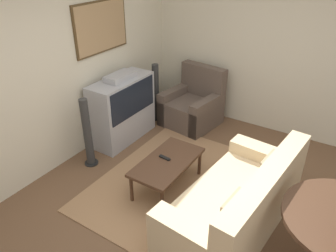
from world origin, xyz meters
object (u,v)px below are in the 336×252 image
object	(u,v)px
speaker_tower_left	(88,135)
armchair	(193,107)
coffee_table	(167,164)
tv	(123,109)
speaker_tower_right	(156,94)
couch	(238,204)

from	to	relation	value
speaker_tower_left	armchair	bearing A→B (deg)	-18.66
speaker_tower_left	coffee_table	bearing A→B (deg)	-82.85
tv	speaker_tower_left	xyz separation A→B (m)	(-0.84, -0.06, -0.04)
speaker_tower_left	speaker_tower_right	world-z (taller)	same
couch	speaker_tower_left	xyz separation A→B (m)	(-0.01, 2.24, 0.18)
couch	tv	bearing A→B (deg)	-104.59
coffee_table	speaker_tower_right	bearing A→B (deg)	38.96
armchair	speaker_tower_left	xyz separation A→B (m)	(-1.89, 0.64, 0.17)
couch	speaker_tower_left	distance (m)	2.25
couch	speaker_tower_left	bearing A→B (deg)	-84.56
tv	speaker_tower_right	size ratio (longest dim) A/B	1.08
tv	speaker_tower_right	distance (m)	0.84
speaker_tower_right	couch	bearing A→B (deg)	-126.50
couch	coffee_table	world-z (taller)	couch
tv	speaker_tower_right	xyz separation A→B (m)	(0.84, -0.06, -0.04)
couch	speaker_tower_right	world-z (taller)	speaker_tower_right
speaker_tower_left	speaker_tower_right	size ratio (longest dim) A/B	1.00
speaker_tower_left	speaker_tower_right	bearing A→B (deg)	0.00
armchair	speaker_tower_left	world-z (taller)	speaker_tower_left
tv	armchair	bearing A→B (deg)	-33.43
armchair	speaker_tower_left	distance (m)	2.00
armchair	speaker_tower_left	size ratio (longest dim) A/B	0.96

